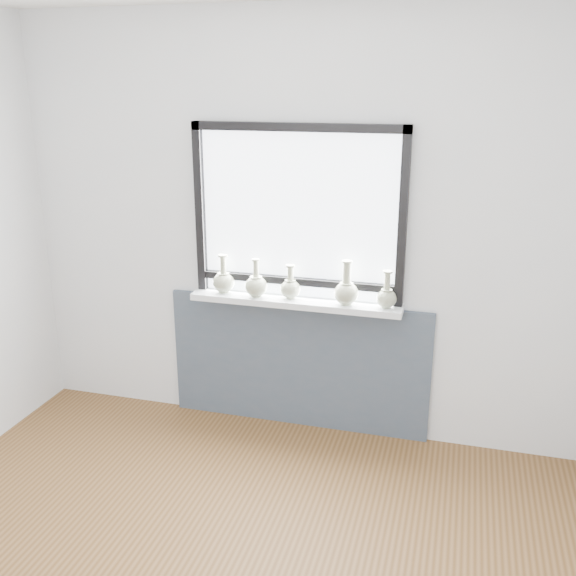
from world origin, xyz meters
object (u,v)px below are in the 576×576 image
(vase_d, at_px, (346,291))
(windowsill, at_px, (295,302))
(vase_c, at_px, (290,287))
(vase_b, at_px, (256,285))
(vase_e, at_px, (386,296))
(vase_a, at_px, (224,281))

(vase_d, bearing_deg, windowsill, 177.65)
(vase_d, bearing_deg, vase_c, 176.54)
(vase_b, xyz_separation_m, vase_e, (0.81, 0.01, -0.00))
(vase_d, xyz_separation_m, vase_e, (0.24, 0.01, -0.02))
(windowsill, bearing_deg, vase_b, -176.30)
(vase_d, bearing_deg, vase_e, 1.43)
(windowsill, relative_size, vase_a, 5.37)
(vase_b, relative_size, vase_c, 1.13)
(vase_c, distance_m, vase_e, 0.59)
(vase_b, relative_size, vase_e, 1.07)
(vase_a, relative_size, vase_e, 1.09)
(vase_a, distance_m, vase_d, 0.79)
(windowsill, relative_size, vase_d, 4.86)
(vase_b, distance_m, vase_e, 0.81)
(vase_e, bearing_deg, vase_b, -179.38)
(vase_c, distance_m, vase_d, 0.35)
(vase_a, relative_size, vase_b, 1.02)
(windowsill, bearing_deg, vase_a, 179.11)
(vase_d, bearing_deg, vase_b, -179.72)
(windowsill, xyz_separation_m, vase_e, (0.56, -0.01, 0.09))
(windowsill, relative_size, vase_e, 5.84)
(windowsill, relative_size, vase_b, 5.47)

